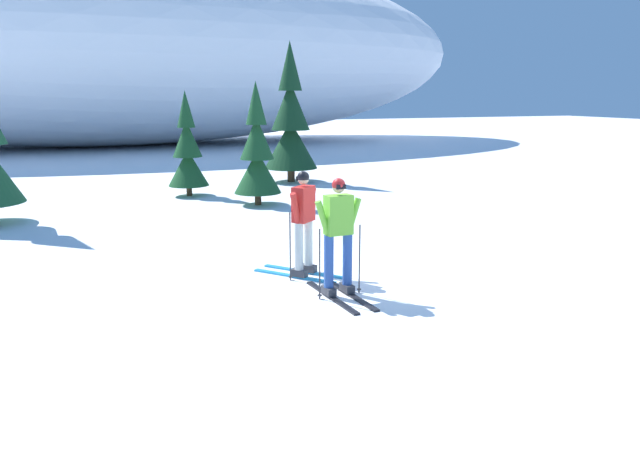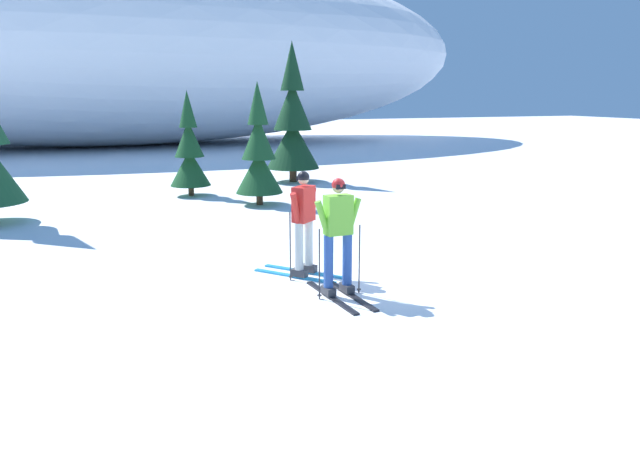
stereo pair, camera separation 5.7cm
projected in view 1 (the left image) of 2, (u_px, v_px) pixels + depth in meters
The scene contains 7 objects.
ground_plane at pixel (398, 276), 10.43m from camera, with size 120.00×120.00×0.00m, color white.
skier_lime_jacket at pixel (339, 235), 9.25m from camera, with size 0.79×1.68×1.84m.
skier_red_jacket at pixel (303, 221), 10.27m from camera, with size 1.35×1.50×1.82m.
pine_tree_center_left at pixel (187, 152), 18.35m from camera, with size 1.23×1.23×3.18m.
pine_tree_center_right at pixel (257, 154), 16.84m from camera, with size 1.32×1.32×3.43m.
pine_tree_far_right at pixel (291, 124), 21.18m from camera, with size 1.88×1.88×4.86m.
snow_ridge_background at pixel (103, 48), 35.54m from camera, with size 44.99×19.42×11.36m, color white.
Camera 1 is at (-4.88, -8.83, 3.08)m, focal length 33.94 mm.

